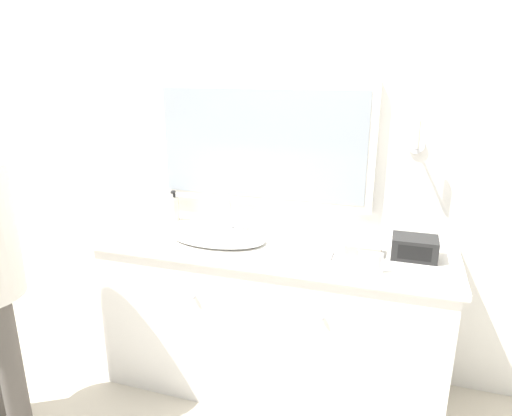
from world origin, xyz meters
TOP-DOWN VIEW (x-y plane):
  - wall_back at (-0.00, 0.66)m, footprint 8.00×0.18m
  - vanity_counter at (0.00, 0.33)m, footprint 1.93×0.62m
  - sink_basin at (-0.31, 0.30)m, footprint 0.55×0.37m
  - soap_bottle at (-0.70, 0.54)m, footprint 0.06×0.06m
  - appliance_box at (0.73, 0.37)m, footprint 0.22×0.16m
  - picture_frame at (0.53, 0.14)m, footprint 0.12×0.01m
  - hand_towel_near_sink at (0.48, 0.36)m, footprint 0.19×0.11m
  - metal_tray at (0.25, 0.26)m, footprint 0.19×0.11m

SIDE VIEW (x-z plane):
  - vanity_counter at x=0.00m, z-range 0.00..0.90m
  - metal_tray at x=0.25m, z-range 0.90..0.91m
  - sink_basin at x=-0.31m, z-range 0.82..1.02m
  - hand_towel_near_sink at x=0.48m, z-range 0.90..0.95m
  - picture_frame at x=0.53m, z-range 0.90..1.00m
  - appliance_box at x=0.73m, z-range 0.90..1.01m
  - soap_bottle at x=-0.70m, z-range 0.88..1.07m
  - wall_back at x=0.00m, z-range 0.00..2.55m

